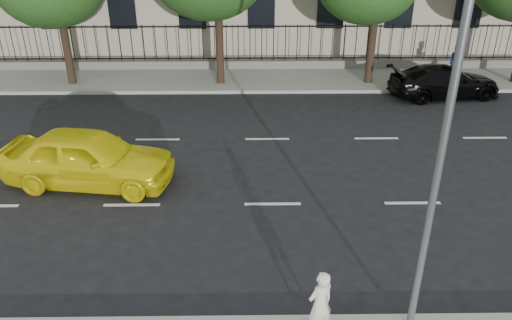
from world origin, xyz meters
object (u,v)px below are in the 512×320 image
at_px(street_light, 442,71).
at_px(woman_near, 320,304).
at_px(black_sedan, 444,81).
at_px(yellow_taxi, 89,158).

distance_m(street_light, woman_near, 4.70).
relative_size(black_sedan, woman_near, 3.31).
height_order(street_light, black_sedan, street_light).
relative_size(street_light, black_sedan, 1.65).
height_order(street_light, yellow_taxi, street_light).
bearing_deg(black_sedan, woman_near, 144.71).
distance_m(black_sedan, woman_near, 15.79).
bearing_deg(black_sedan, street_light, 149.87).
xyz_separation_m(street_light, woman_near, (-1.84, -0.73, -4.26)).
distance_m(street_light, black_sedan, 15.02).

